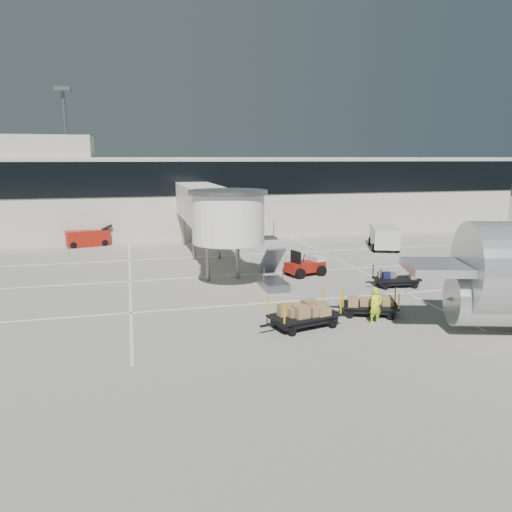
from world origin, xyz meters
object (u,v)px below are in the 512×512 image
at_px(box_cart_far, 306,315).
at_px(belt_loader, 88,238).
at_px(suitcase_cart, 396,279).
at_px(baggage_tug, 306,266).
at_px(ground_worker, 376,306).
at_px(box_cart_near, 369,305).
at_px(minivan, 384,235).

bearing_deg(box_cart_far, belt_loader, 99.78).
relative_size(suitcase_cart, box_cart_far, 0.83).
relative_size(baggage_tug, box_cart_far, 0.71).
height_order(box_cart_far, belt_loader, belt_loader).
relative_size(box_cart_far, belt_loader, 0.98).
distance_m(box_cart_far, ground_worker, 3.52).
distance_m(box_cart_near, box_cart_far, 3.95).
relative_size(box_cart_far, minivan, 0.74).
bearing_deg(ground_worker, box_cart_near, 71.08).
relative_size(box_cart_near, ground_worker, 1.96).
distance_m(suitcase_cart, ground_worker, 7.68).
xyz_separation_m(ground_worker, belt_loader, (-15.14, 26.38, -0.17)).
bearing_deg(belt_loader, box_cart_near, -72.38).
bearing_deg(baggage_tug, belt_loader, 118.82).
xyz_separation_m(box_cart_near, belt_loader, (-15.45, 25.09, 0.20)).
height_order(minivan, belt_loader, minivan).
bearing_deg(suitcase_cart, box_cart_near, -126.10).
xyz_separation_m(baggage_tug, minivan, (10.31, 8.18, 0.54)).
xyz_separation_m(baggage_tug, box_cart_far, (-3.71, -10.27, -0.02)).
distance_m(box_cart_near, belt_loader, 29.46).
height_order(baggage_tug, minivan, minivan).
height_order(baggage_tug, suitcase_cart, baggage_tug).
height_order(baggage_tug, belt_loader, belt_loader).
bearing_deg(minivan, baggage_tug, -119.79).
relative_size(baggage_tug, box_cart_near, 0.83).
bearing_deg(box_cart_far, ground_worker, -17.93).
relative_size(suitcase_cart, minivan, 0.61).
height_order(box_cart_far, ground_worker, ground_worker).
bearing_deg(ground_worker, suitcase_cart, 46.98).
xyz_separation_m(box_cart_near, minivan, (10.23, 17.38, 0.65)).
distance_m(box_cart_near, ground_worker, 1.38).
bearing_deg(minivan, belt_loader, -174.93).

